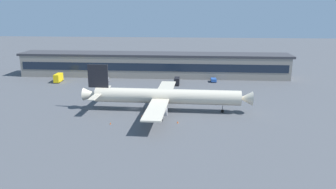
% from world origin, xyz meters
% --- Properties ---
extents(ground_plane, '(600.00, 600.00, 0.00)m').
position_xyz_m(ground_plane, '(0.00, 0.00, 0.00)').
color(ground_plane, '#4C4F54').
extents(terminal_building, '(143.85, 16.23, 12.39)m').
position_xyz_m(terminal_building, '(0.00, 60.22, 6.22)').
color(terminal_building, gray).
rests_on(terminal_building, ground_plane).
extents(airliner, '(60.63, 52.06, 16.43)m').
position_xyz_m(airliner, '(11.47, -1.62, 5.37)').
color(airliner, beige).
rests_on(airliner, ground_plane).
extents(belt_loader, '(4.08, 6.70, 1.95)m').
position_xyz_m(belt_loader, '(-22.21, 45.70, 1.15)').
color(belt_loader, gray).
rests_on(belt_loader, ground_plane).
extents(pushback_tractor, '(2.84, 4.92, 1.75)m').
position_xyz_m(pushback_tractor, '(31.57, 47.90, 1.05)').
color(pushback_tractor, '#2651A5').
rests_on(pushback_tractor, ground_plane).
extents(catering_truck, '(2.99, 7.33, 4.15)m').
position_xyz_m(catering_truck, '(-45.47, 41.48, 2.29)').
color(catering_truck, yellow).
rests_on(catering_truck, ground_plane).
extents(stair_truck, '(2.46, 6.00, 3.55)m').
position_xyz_m(stair_truck, '(13.64, 39.51, 1.98)').
color(stair_truck, black).
rests_on(stair_truck, ground_plane).
extents(traffic_cone_0, '(0.47, 0.47, 0.59)m').
position_xyz_m(traffic_cone_0, '(-4.43, -17.29, 0.30)').
color(traffic_cone_0, '#F2590C').
rests_on(traffic_cone_0, ground_plane).
extents(traffic_cone_1, '(0.49, 0.49, 0.62)m').
position_xyz_m(traffic_cone_1, '(16.86, -14.55, 0.31)').
color(traffic_cone_1, '#F2590C').
rests_on(traffic_cone_1, ground_plane).
extents(traffic_cone_2, '(0.49, 0.49, 0.61)m').
position_xyz_m(traffic_cone_2, '(4.40, -8.81, 0.31)').
color(traffic_cone_2, '#F2590C').
rests_on(traffic_cone_2, ground_plane).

